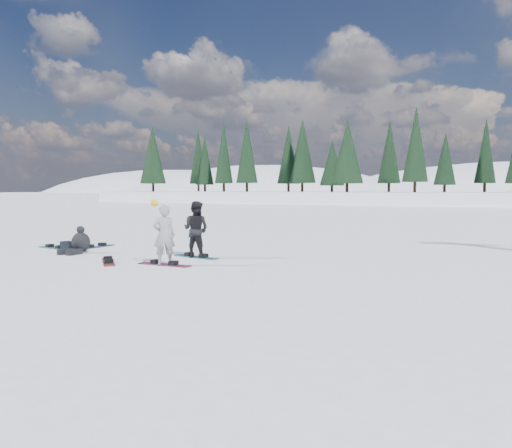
{
  "coord_description": "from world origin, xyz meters",
  "views": [
    {
      "loc": [
        6.59,
        -11.13,
        1.97
      ],
      "look_at": [
        1.72,
        0.0,
        1.1
      ],
      "focal_mm": 35.0,
      "sensor_mm": 36.0,
      "label": 1
    }
  ],
  "objects": [
    {
      "name": "seated_rider",
      "position": [
        -4.41,
        0.57,
        0.32
      ],
      "size": [
        0.66,
        1.02,
        0.83
      ],
      "rotation": [
        0.0,
        0.0,
        -0.16
      ],
      "color": "black",
      "rests_on": "ground"
    },
    {
      "name": "snowboard_loose_b",
      "position": [
        -2.29,
        -0.65,
        0.01
      ],
      "size": [
        1.22,
        1.29,
        0.03
      ],
      "primitive_type": "cube",
      "rotation": [
        0.0,
        0.0,
        -0.83
      ],
      "color": "maroon",
      "rests_on": "ground"
    },
    {
      "name": "gear_bag",
      "position": [
        -5.11,
        0.82,
        0.15
      ],
      "size": [
        0.49,
        0.36,
        0.3
      ],
      "primitive_type": "cube",
      "rotation": [
        0.0,
        0.0,
        -0.14
      ],
      "color": "black",
      "rests_on": "ground"
    },
    {
      "name": "snowboarder_woman",
      "position": [
        -0.65,
        -0.46,
        0.79
      ],
      "size": [
        0.67,
        0.64,
        1.69
      ],
      "rotation": [
        0.0,
        0.0,
        3.82
      ],
      "color": "#9A9A9F",
      "rests_on": "ground"
    },
    {
      "name": "ground",
      "position": [
        0.0,
        0.0,
        0.0
      ],
      "size": [
        420.0,
        420.0,
        0.0
      ],
      "primitive_type": "plane",
      "color": "white",
      "rests_on": "ground"
    },
    {
      "name": "alpine_backdrop",
      "position": [
        -11.72,
        189.17,
        -13.97
      ],
      "size": [
        412.5,
        227.0,
        53.2
      ],
      "color": "white",
      "rests_on": "ground"
    },
    {
      "name": "snowboard_loose_a",
      "position": [
        -4.95,
        1.9,
        0.01
      ],
      "size": [
        0.36,
        1.51,
        0.03
      ],
      "primitive_type": "cube",
      "rotation": [
        0.0,
        0.0,
        1.52
      ],
      "color": "#1B5297",
      "rests_on": "ground"
    },
    {
      "name": "snowboard_loose_c",
      "position": [
        -5.97,
        1.1,
        0.01
      ],
      "size": [
        1.53,
        0.6,
        0.03
      ],
      "primitive_type": "cube",
      "rotation": [
        0.0,
        0.0,
        -0.22
      ],
      "color": "teal",
      "rests_on": "ground"
    },
    {
      "name": "snowboarder_man",
      "position": [
        -0.63,
        1.12,
        0.8
      ],
      "size": [
        0.79,
        0.62,
        1.61
      ],
      "primitive_type": "imported",
      "rotation": [
        0.0,
        0.0,
        3.15
      ],
      "color": "black",
      "rests_on": "ground"
    },
    {
      "name": "snowboard_woman",
      "position": [
        -0.65,
        -0.45,
        0.01
      ],
      "size": [
        1.51,
        0.34,
        0.03
      ],
      "primitive_type": "cube",
      "rotation": [
        0.0,
        0.0,
        -0.04
      ],
      "color": "maroon",
      "rests_on": "ground"
    },
    {
      "name": "snowboard_man",
      "position": [
        -0.63,
        1.12,
        0.01
      ],
      "size": [
        1.52,
        0.61,
        0.03
      ],
      "primitive_type": "cube",
      "rotation": [
        0.0,
        0.0,
        -0.23
      ],
      "color": "#19748A",
      "rests_on": "ground"
    }
  ]
}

